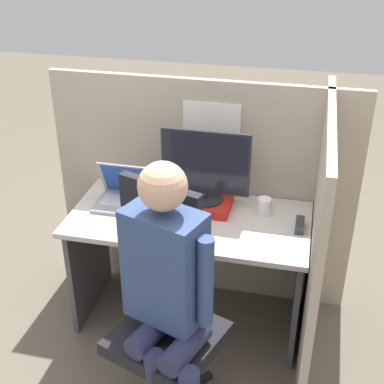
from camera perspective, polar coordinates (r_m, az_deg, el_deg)
The scene contains 13 objects.
ground_plane at distance 3.15m, azimuth -1.68°, elevation -17.15°, with size 12.00×12.00×0.00m, color #665B4C.
cubicle_panel_back at distance 3.24m, azimuth 1.12°, elevation 0.06°, with size 1.82×0.05×1.40m.
cubicle_panel_right at distance 2.84m, azimuth 12.99°, elevation -5.39°, with size 0.04×1.27×1.40m.
desk at distance 3.04m, azimuth -0.30°, elevation -5.72°, with size 1.32×0.64×0.73m.
paper_box at distance 3.02m, azimuth 1.38°, elevation -1.21°, with size 0.30×0.26×0.05m.
monitor at distance 2.91m, azimuth 1.44°, elevation 2.78°, with size 0.49×0.20×0.41m.
laptop at distance 3.06m, azimuth -7.22°, elevation -0.45°, with size 0.31×0.25×0.25m.
mouse at distance 2.91m, azimuth -3.62°, elevation -2.76°, with size 0.07×0.05×0.03m.
stapler at distance 2.88m, azimuth 11.42°, elevation -3.47°, with size 0.05×0.13×0.04m.
carrot_toy at distance 2.76m, azimuth 1.02°, elevation -4.37°, with size 0.05×0.13×0.05m.
office_chair at distance 2.61m, azimuth -2.93°, elevation -11.62°, with size 0.60×0.64×1.14m.
person at distance 2.34m, azimuth -2.78°, elevation -9.95°, with size 0.46×0.46×1.36m.
coffee_mug at distance 2.97m, azimuth 7.70°, elevation -1.51°, with size 0.08×0.08×0.09m.
Camera 1 is at (0.58, -2.12, 2.26)m, focal length 50.00 mm.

